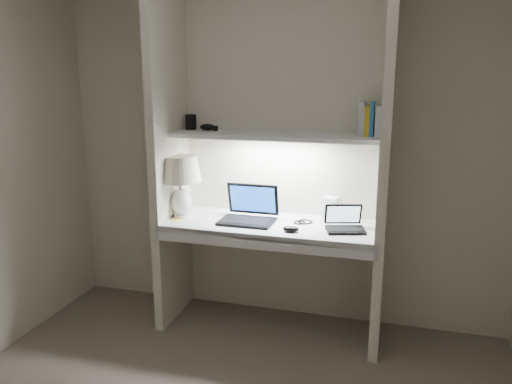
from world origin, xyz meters
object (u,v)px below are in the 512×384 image
(speaker, at_px, (331,208))
(book_row, at_px, (375,120))
(laptop_main, at_px, (249,213))
(laptop_netbook, at_px, (345,224))
(table_lamp, at_px, (180,176))

(speaker, relative_size, book_row, 0.70)
(laptop_main, height_order, laptop_netbook, laptop_main)
(table_lamp, height_order, laptop_main, table_lamp)
(table_lamp, height_order, book_row, book_row)
(table_lamp, relative_size, speaker, 2.85)
(table_lamp, distance_m, laptop_main, 0.54)
(speaker, bearing_deg, laptop_main, -139.59)
(table_lamp, bearing_deg, laptop_netbook, 0.57)
(laptop_main, distance_m, speaker, 0.57)
(laptop_netbook, distance_m, speaker, 0.28)
(laptop_main, xyz_separation_m, laptop_netbook, (0.65, -0.03, -0.02))
(table_lamp, relative_size, laptop_netbook, 1.50)
(table_lamp, bearing_deg, speaker, 14.08)
(book_row, bearing_deg, laptop_main, -170.66)
(laptop_main, distance_m, laptop_netbook, 0.66)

